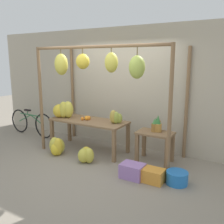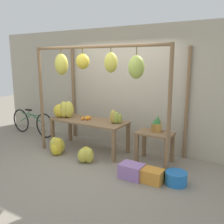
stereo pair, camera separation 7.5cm
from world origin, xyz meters
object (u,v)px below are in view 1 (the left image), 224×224
(parked_bicycle, at_px, (31,123))
(fruit_crate_purple, at_px, (153,176))
(banana_pile_ground_left, at_px, (57,147))
(banana_pile_ground_right, at_px, (86,155))
(papaya_pile, at_px, (115,118))
(orange_pile, at_px, (87,118))
(fruit_crate_white, at_px, (132,171))
(pineapple_cluster, at_px, (157,125))
(blue_bucket, at_px, (177,178))
(banana_pile_on_table, at_px, (64,110))

(parked_bicycle, height_order, fruit_crate_purple, parked_bicycle)
(banana_pile_ground_left, relative_size, banana_pile_ground_right, 1.08)
(banana_pile_ground_right, distance_m, fruit_crate_purple, 1.51)
(papaya_pile, bearing_deg, orange_pile, -175.84)
(orange_pile, distance_m, parked_bicycle, 2.09)
(fruit_crate_white, xyz_separation_m, parked_bicycle, (-3.55, 0.92, 0.22))
(banana_pile_ground_left, distance_m, fruit_crate_white, 1.94)
(pineapple_cluster, xyz_separation_m, banana_pile_ground_right, (-1.20, -0.80, -0.60))
(papaya_pile, bearing_deg, blue_bucket, -21.62)
(banana_pile_on_table, bearing_deg, blue_bucket, -9.98)
(pineapple_cluster, bearing_deg, blue_bucket, -49.19)
(fruit_crate_purple, bearing_deg, blue_bucket, 20.62)
(banana_pile_ground_left, distance_m, parked_bicycle, 1.79)
(orange_pile, height_order, banana_pile_ground_left, orange_pile)
(banana_pile_on_table, distance_m, fruit_crate_white, 2.36)
(banana_pile_ground_right, xyz_separation_m, fruit_crate_purple, (1.50, -0.11, -0.04))
(banana_pile_ground_left, bearing_deg, parked_bicycle, 155.09)
(banana_pile_ground_left, height_order, parked_bicycle, parked_bicycle)
(pineapple_cluster, distance_m, parked_bicycle, 3.64)
(banana_pile_ground_right, relative_size, blue_bucket, 1.18)
(blue_bucket, xyz_separation_m, papaya_pile, (-1.54, 0.61, 0.74))
(orange_pile, bearing_deg, papaya_pile, 4.16)
(fruit_crate_white, bearing_deg, blue_bucket, 13.16)
(orange_pile, bearing_deg, banana_pile_ground_right, -57.50)
(fruit_crate_white, relative_size, parked_bicycle, 0.24)
(parked_bicycle, relative_size, fruit_crate_purple, 4.58)
(banana_pile_ground_right, distance_m, parked_bicycle, 2.55)
(banana_pile_ground_right, xyz_separation_m, papaya_pile, (0.33, 0.64, 0.69))
(banana_pile_ground_right, bearing_deg, fruit_crate_purple, -4.37)
(orange_pile, xyz_separation_m, parked_bicycle, (-2.05, 0.18, -0.41))
(papaya_pile, height_order, fruit_crate_purple, papaya_pile)
(blue_bucket, bearing_deg, pineapple_cluster, 130.81)
(parked_bicycle, xyz_separation_m, fruit_crate_purple, (3.92, -0.88, -0.24))
(fruit_crate_white, relative_size, blue_bucket, 1.11)
(orange_pile, height_order, banana_pile_ground_right, orange_pile)
(orange_pile, bearing_deg, fruit_crate_purple, -20.47)
(orange_pile, xyz_separation_m, pineapple_cluster, (1.58, 0.22, -0.01))
(banana_pile_ground_left, relative_size, fruit_crate_purple, 1.27)
(banana_pile_on_table, bearing_deg, fruit_crate_purple, -14.47)
(banana_pile_on_table, relative_size, papaya_pile, 1.99)
(orange_pile, relative_size, pineapple_cluster, 0.68)
(banana_pile_ground_left, height_order, banana_pile_ground_right, banana_pile_ground_left)
(banana_pile_ground_left, bearing_deg, papaya_pile, 28.53)
(banana_pile_ground_left, bearing_deg, orange_pile, 52.78)
(banana_pile_ground_left, bearing_deg, fruit_crate_purple, -3.34)
(orange_pile, xyz_separation_m, banana_pile_ground_left, (-0.43, -0.57, -0.58))
(parked_bicycle, bearing_deg, fruit_crate_white, -14.53)
(fruit_crate_purple, bearing_deg, papaya_pile, 147.30)
(orange_pile, xyz_separation_m, blue_bucket, (2.25, -0.56, -0.65))
(orange_pile, distance_m, fruit_crate_purple, 2.10)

